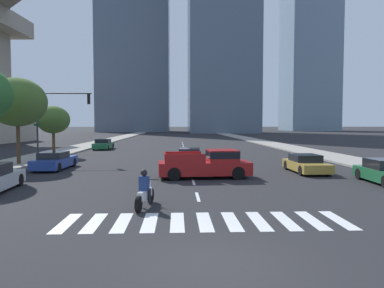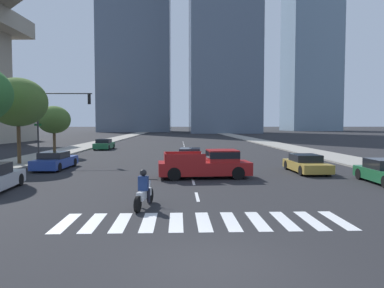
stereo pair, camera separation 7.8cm
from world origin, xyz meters
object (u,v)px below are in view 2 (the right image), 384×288
Objects in this scene: motorcycle_lead at (144,193)px; sedan_blue_2 at (55,161)px; sedan_white_3 at (190,158)px; street_tree_second at (18,102)px; pickup_truck at (209,164)px; street_tree_third at (54,120)px; sedan_green_4 at (104,145)px; traffic_signal_far at (58,111)px; sedan_gold_0 at (306,164)px.

motorcycle_lead is 14.08m from sedan_blue_2.
street_tree_second reaches higher than sedan_white_3.
pickup_truck is 1.17× the size of sedan_white_3.
street_tree_third is at bearing 90.00° from street_tree_second.
street_tree_third is (-2.93, -9.54, 3.02)m from sedan_green_4.
traffic_signal_far is at bearing 177.96° from sedan_green_4.
street_tree_third is at bearing 21.05° from sedan_blue_2.
traffic_signal_far reaches higher than sedan_white_3.
sedan_blue_2 is at bearing -176.95° from sedan_green_4.
pickup_truck is at bearing -111.02° from sedan_blue_2.
street_tree_third is (0.00, 7.89, -1.26)m from street_tree_second.
sedan_white_3 reaches higher than sedan_blue_2.
street_tree_third reaches higher than pickup_truck.
traffic_signal_far is (-18.73, 7.53, 3.75)m from sedan_gold_0.
sedan_green_4 is 0.92× the size of street_tree_third.
traffic_signal_far is (-0.83, -14.65, 3.70)m from sedan_green_4.
pickup_truck is (3.13, 7.47, 0.23)m from motorcycle_lead.
street_tree_third reaches higher than sedan_white_3.
traffic_signal_far is at bearing 52.98° from street_tree_second.
sedan_gold_0 is at bearing 64.94° from sedan_white_3.
street_tree_third is at bearing 37.98° from motorcycle_lead.
street_tree_third is at bearing 129.81° from pickup_truck.
street_tree_second is (-13.23, 0.38, 4.28)m from sedan_white_3.
sedan_green_4 is 10.43m from street_tree_third.
street_tree_third is (-13.23, 8.27, 3.02)m from sedan_white_3.
sedan_blue_2 is 6.09m from street_tree_second.
sedan_white_3 is 13.90m from street_tree_second.
sedan_green_4 is at bearing -145.15° from sedan_white_3.
sedan_blue_2 is (-7.44, 11.96, 0.00)m from motorcycle_lead.
motorcycle_lead reaches higher than sedan_gold_0.
street_tree_second reaches higher than street_tree_third.
sedan_green_4 is 18.18m from street_tree_second.
sedan_gold_0 is 0.67× the size of street_tree_second.
street_tree_third is (-14.14, 14.81, 2.81)m from pickup_truck.
pickup_truck is 16.26m from street_tree_second.
sedan_gold_0 is at bearing -31.26° from street_tree_third.
motorcycle_lead is at bearing -45.68° from sedan_gold_0.
motorcycle_lead is at bearing -146.11° from sedan_blue_2.
pickup_truck is at bearing -46.33° from street_tree_third.
sedan_blue_2 is 11.33m from street_tree_third.
sedan_green_4 is at bearing 110.86° from pickup_truck.
sedan_white_3 is (-0.91, 6.53, -0.21)m from pickup_truck.
pickup_truck is at bearing -26.07° from street_tree_second.
street_tree_second is (-11.01, 14.39, 4.30)m from motorcycle_lead.
sedan_white_3 is 20.57m from sedan_green_4.
sedan_gold_0 is 8.76m from sedan_white_3.
traffic_signal_far is at bearing 17.74° from sedan_blue_2.
street_tree_second reaches higher than sedan_gold_0.
pickup_truck is 1.25× the size of sedan_gold_0.
street_tree_third is at bearing 164.14° from sedan_green_4.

